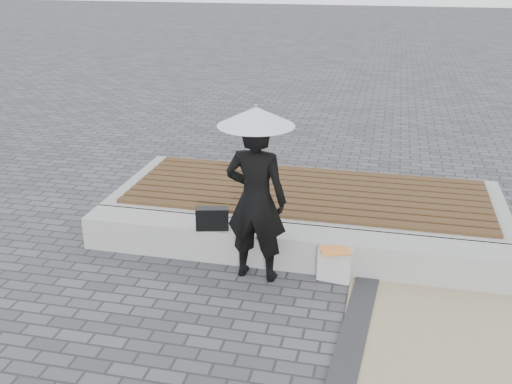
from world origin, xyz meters
TOP-DOWN VIEW (x-y plane):
  - ground at (0.00, 0.00)m, footprint 80.00×80.00m
  - seating_ledge at (0.00, 1.60)m, footprint 5.00×0.45m
  - timber_platform at (0.00, 2.80)m, footprint 5.00×2.00m
  - timber_decking at (0.00, 2.80)m, footprint 4.60×1.80m
  - woman at (-0.33, 1.22)m, footprint 0.70×0.49m
  - parasol at (-0.33, 1.22)m, footprint 0.79×0.79m
  - handbag at (-0.89, 1.45)m, footprint 0.39×0.22m
  - canvas_tote at (0.52, 1.32)m, footprint 0.38×0.20m
  - magazine at (0.52, 1.27)m, footprint 0.38×0.33m

SIDE VIEW (x-z plane):
  - ground at x=0.00m, z-range 0.00..0.00m
  - canvas_tote at x=0.52m, z-range 0.00..0.38m
  - seating_ledge at x=0.00m, z-range 0.00..0.40m
  - timber_platform at x=0.00m, z-range 0.00..0.40m
  - magazine at x=0.52m, z-range 0.38..0.39m
  - timber_decking at x=0.00m, z-range 0.40..0.44m
  - handbag at x=-0.89m, z-range 0.40..0.66m
  - woman at x=-0.33m, z-range 0.00..1.81m
  - parasol at x=-0.33m, z-range 1.31..2.32m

